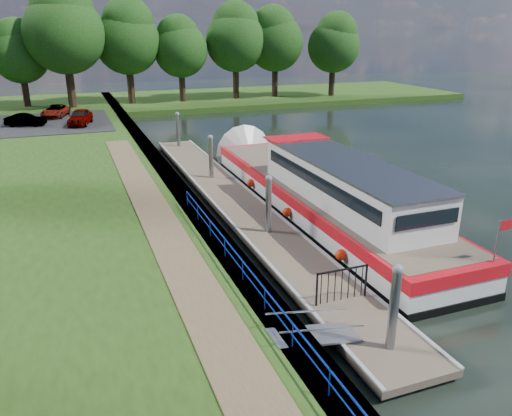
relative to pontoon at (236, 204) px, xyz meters
name	(u,v)px	position (x,y,z in m)	size (l,w,h in m)	color
ground	(378,349)	(0.00, -13.00, -0.18)	(160.00, 160.00, 0.00)	black
bank_edge	(179,194)	(-2.55, 2.00, 0.20)	(1.10, 90.00, 0.78)	#473D2D
far_bank	(228,98)	(12.00, 39.00, 0.12)	(60.00, 18.00, 0.60)	#234313
footpath	(170,241)	(-4.40, -5.00, 0.62)	(1.60, 40.00, 0.05)	brown
carpark	(27,124)	(-11.00, 25.00, 0.62)	(14.00, 12.00, 0.06)	black
blue_fence	(253,279)	(-2.75, -10.00, 1.13)	(0.04, 18.04, 0.72)	#0C2DBF
pontoon	(236,204)	(0.00, 0.00, 0.00)	(2.50, 30.00, 0.56)	brown
mooring_piles	(235,184)	(0.00, 0.00, 1.10)	(0.30, 27.30, 3.55)	gray
gangway	(314,334)	(-1.85, -12.50, 0.44)	(2.58, 1.00, 0.92)	#A5A8AD
gate_panel	(342,280)	(0.00, -10.80, 0.97)	(1.85, 0.05, 1.15)	black
barge	(314,190)	(3.60, -1.79, 0.90)	(4.36, 21.15, 4.78)	black
horizon_trees	(116,36)	(-1.61, 35.68, 7.76)	(54.38, 10.03, 12.87)	#332316
car_a	(80,117)	(-6.58, 22.85, 1.32)	(1.58, 3.92, 1.34)	#999999
car_b	(25,120)	(-11.02, 23.78, 1.19)	(1.13, 3.24, 1.07)	#999999
car_d	(55,111)	(-8.61, 27.97, 1.21)	(1.85, 4.01, 1.11)	#999999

